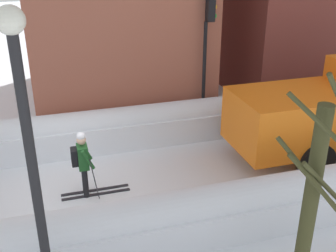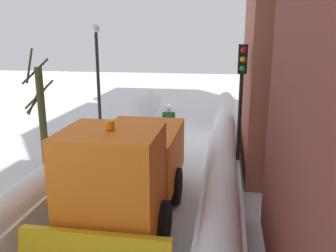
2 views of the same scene
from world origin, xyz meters
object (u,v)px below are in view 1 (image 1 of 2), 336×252
skier (83,161)px  bare_tree_near (312,198)px  street_lamp (29,145)px  traffic_light_pole (208,37)px  plow_truck (330,111)px

skier → bare_tree_near: 5.78m
street_lamp → traffic_light_pole: bearing=140.8°
plow_truck → skier: 7.39m
plow_truck → street_lamp: 9.41m
traffic_light_pole → bare_tree_near: size_ratio=1.05×
skier → traffic_light_pole: 5.95m
traffic_light_pole → street_lamp: bearing=-39.2°
plow_truck → skier: size_ratio=3.31×
skier → traffic_light_pole: traffic_light_pole is taller
plow_truck → bare_tree_near: bare_tree_near is taller
skier → traffic_light_pole: size_ratio=0.39×
plow_truck → traffic_light_pole: traffic_light_pole is taller
plow_truck → skier: plow_truck is taller
plow_truck → street_lamp: street_lamp is taller
street_lamp → bare_tree_near: 4.83m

